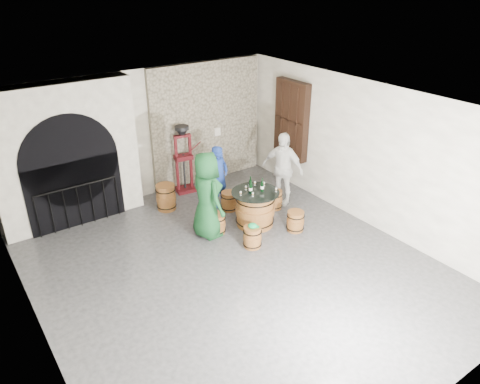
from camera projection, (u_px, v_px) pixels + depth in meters
ground at (236, 270)px, 8.84m from camera, size 8.00×8.00×0.00m
wall_back at (142, 136)px, 11.05m from camera, size 8.00×0.00×8.00m
wall_front at (434, 326)px, 5.19m from camera, size 8.00×0.00×8.00m
wall_left at (29, 262)px, 6.32m from camera, size 0.00×8.00×8.00m
wall_right at (367, 155)px, 9.93m from camera, size 0.00×8.00×8.00m
ceiling at (235, 110)px, 7.41m from camera, size 8.00×8.00×0.00m
stone_facing_panel at (207, 123)px, 11.94m from camera, size 3.20×0.12×3.18m
arched_opening at (67, 157)px, 9.89m from camera, size 3.10×0.60×3.19m
shuttered_window at (291, 120)px, 11.54m from camera, size 0.23×1.10×2.00m
barrel_table at (255, 208)px, 10.22m from camera, size 1.08×1.08×0.83m
barrel_stool_left at (217, 224)px, 9.98m from camera, size 0.40×0.40×0.47m
barrel_stool_far at (229, 201)px, 10.93m from camera, size 0.40×0.40×0.47m
barrel_stool_right at (274, 200)px, 11.01m from camera, size 0.40×0.40×0.47m
barrel_stool_near_right at (295, 221)px, 10.07m from camera, size 0.40×0.40×0.47m
barrel_stool_near_left at (252, 237)px, 9.48m from camera, size 0.40×0.40×0.47m
green_cap at (253, 226)px, 9.36m from camera, size 0.23×0.18×0.10m
person_green at (207, 195)px, 9.58m from camera, size 0.62×0.94×1.93m
person_blue at (220, 176)px, 10.93m from camera, size 0.67×0.58×1.53m
person_white at (282, 169)px, 10.97m from camera, size 0.84×1.16×1.83m
wine_bottle_left at (251, 188)px, 9.93m from camera, size 0.08×0.08×0.32m
wine_bottle_center at (262, 186)px, 10.01m from camera, size 0.08×0.08×0.32m
wine_bottle_right at (250, 184)px, 10.08m from camera, size 0.08×0.08×0.32m
tasting_glass_a at (253, 194)px, 9.82m from camera, size 0.05×0.05×0.10m
tasting_glass_b at (264, 184)px, 10.30m from camera, size 0.05×0.05×0.10m
tasting_glass_c at (246, 188)px, 10.11m from camera, size 0.05×0.05×0.10m
tasting_glass_d at (255, 183)px, 10.32m from camera, size 0.05×0.05×0.10m
tasting_glass_e at (276, 190)px, 10.03m from camera, size 0.05×0.05×0.10m
tasting_glass_f at (241, 193)px, 9.86m from camera, size 0.05×0.05×0.10m
side_barrel at (166, 197)px, 10.92m from camera, size 0.48×0.48×0.64m
corking_press at (183, 154)px, 11.49m from camera, size 0.74×0.46×1.78m
control_box at (217, 131)px, 12.12m from camera, size 0.18×0.10×0.22m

